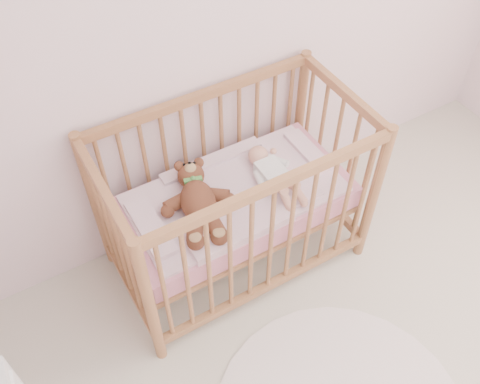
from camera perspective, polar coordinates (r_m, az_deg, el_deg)
wall_back at (r=2.65m, az=-0.70°, el=18.92°), size 4.00×0.02×2.70m
crib at (r=2.84m, az=-0.51°, el=-0.95°), size 1.36×0.76×1.00m
mattress at (r=2.85m, az=-0.51°, el=-1.14°), size 1.22×0.62×0.13m
blanket at (r=2.80m, az=-0.52°, el=-0.15°), size 1.10×0.58×0.06m
baby at (r=2.81m, az=3.48°, el=2.26°), size 0.24×0.49×0.12m
teddy_bear at (r=2.66m, az=-4.49°, el=-1.05°), size 0.53×0.65×0.16m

